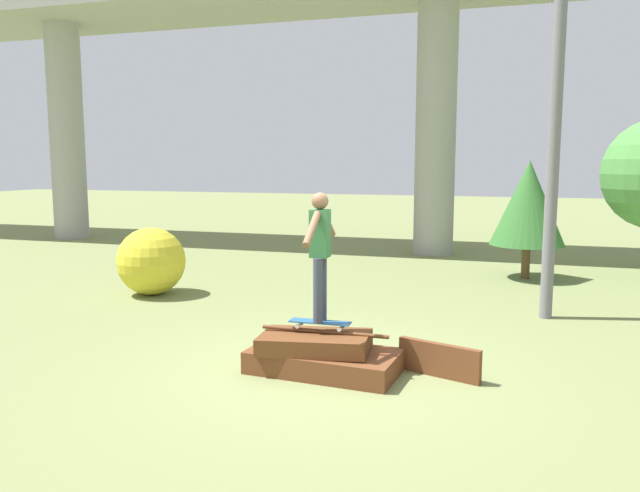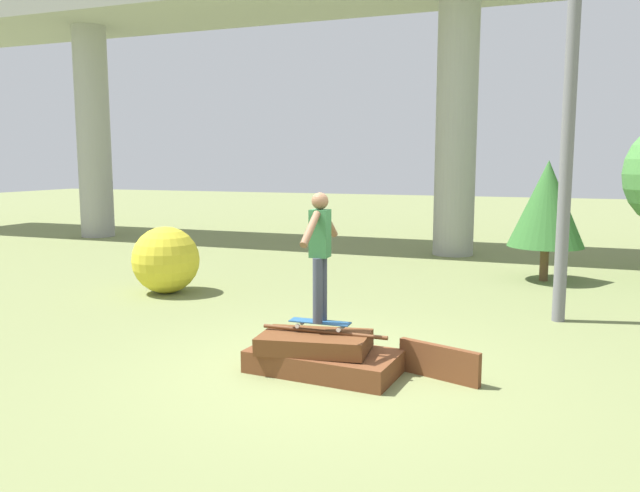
# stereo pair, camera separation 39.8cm
# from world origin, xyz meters

# --- Properties ---
(ground_plane) EXTENTS (80.00, 80.00, 0.00)m
(ground_plane) POSITION_xyz_m (0.00, 0.00, 0.00)
(ground_plane) COLOR olive
(scrap_pile) EXTENTS (1.88, 1.07, 0.53)m
(scrap_pile) POSITION_xyz_m (-0.03, -0.01, 0.21)
(scrap_pile) COLOR brown
(scrap_pile) RESTS_ON ground_plane
(scrap_plank_loose) EXTENTS (1.02, 0.42, 0.41)m
(scrap_plank_loose) POSITION_xyz_m (1.37, 0.25, 0.20)
(scrap_plank_loose) COLOR brown
(scrap_plank_loose) RESTS_ON ground_plane
(skateboard) EXTENTS (0.77, 0.21, 0.09)m
(skateboard) POSITION_xyz_m (-0.07, 0.05, 0.60)
(skateboard) COLOR #23517F
(skateboard) RESTS_ON scrap_pile
(skater) EXTENTS (0.22, 1.18, 1.58)m
(skater) POSITION_xyz_m (-0.07, 0.05, 1.53)
(skater) COLOR #383D4C
(skater) RESTS_ON skateboard
(highway_overpass) EXTENTS (44.00, 3.94, 7.59)m
(highway_overpass) POSITION_xyz_m (0.00, 10.36, 6.54)
(highway_overpass) COLOR #9E9E99
(highway_overpass) RESTS_ON ground_plane
(utility_pole) EXTENTS (1.30, 0.20, 8.46)m
(utility_pole) POSITION_xyz_m (2.71, 3.65, 4.36)
(utility_pole) COLOR slate
(utility_pole) RESTS_ON ground_plane
(tree_behind_left) EXTENTS (1.60, 1.60, 2.59)m
(tree_behind_left) POSITION_xyz_m (2.43, 7.19, 1.67)
(tree_behind_left) COLOR brown
(tree_behind_left) RESTS_ON ground_plane
(bush_yellow_flowering) EXTENTS (1.31, 1.31, 1.31)m
(bush_yellow_flowering) POSITION_xyz_m (-4.50, 3.27, 0.65)
(bush_yellow_flowering) COLOR gold
(bush_yellow_flowering) RESTS_ON ground_plane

